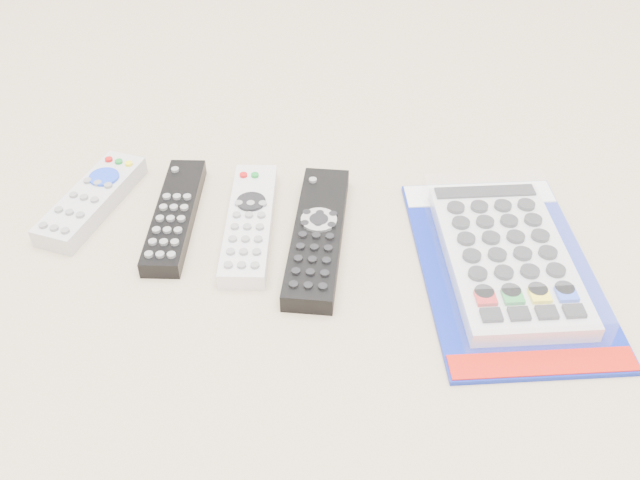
# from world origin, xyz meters

# --- Properties ---
(remote_small_grey) EXTENTS (0.08, 0.17, 0.02)m
(remote_small_grey) POSITION_xyz_m (-0.25, 0.06, 0.01)
(remote_small_grey) COLOR #AEAEB0
(remote_small_grey) RESTS_ON ground
(remote_slim_black) EXTENTS (0.06, 0.19, 0.02)m
(remote_slim_black) POSITION_xyz_m (-0.15, 0.04, 0.01)
(remote_slim_black) COLOR black
(remote_slim_black) RESTS_ON ground
(remote_silver_dvd) EXTENTS (0.07, 0.19, 0.02)m
(remote_silver_dvd) POSITION_xyz_m (-0.06, 0.04, 0.01)
(remote_silver_dvd) COLOR silver
(remote_silver_dvd) RESTS_ON ground
(remote_large_black) EXTENTS (0.06, 0.21, 0.02)m
(remote_large_black) POSITION_xyz_m (0.02, 0.03, 0.01)
(remote_large_black) COLOR black
(remote_large_black) RESTS_ON ground
(jumbo_remote_packaged) EXTENTS (0.22, 0.31, 0.04)m
(jumbo_remote_packaged) POSITION_xyz_m (0.21, 0.02, 0.02)
(jumbo_remote_packaged) COLOR #0D1F95
(jumbo_remote_packaged) RESTS_ON ground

